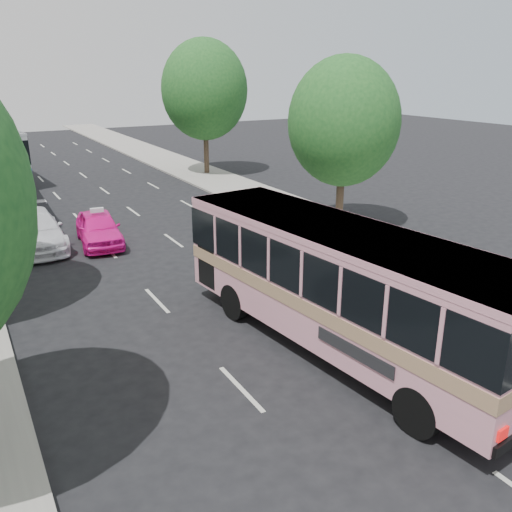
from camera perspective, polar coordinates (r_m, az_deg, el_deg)
ground at (r=15.76m, az=1.16°, el=-8.49°), size 120.00×120.00×0.00m
sidewalk_right at (r=36.35m, az=-3.28°, el=7.62°), size 4.00×90.00×0.12m
tree_right_near at (r=25.59m, az=9.47°, el=14.19°), size 5.10×5.10×7.95m
tree_right_far at (r=39.45m, az=-5.32°, el=17.36°), size 6.00×6.00×9.35m
pink_bus at (r=14.39m, az=8.82°, el=-2.12°), size 3.93×11.04×3.45m
pink_taxi at (r=24.56m, az=-16.23°, el=2.82°), size 2.17×4.41×1.45m
white_pickup at (r=25.02m, az=-22.29°, el=2.55°), size 2.24×5.35×1.55m
taxi_roof_sign at (r=24.35m, az=-16.40°, el=4.66°), size 0.57×0.24×0.18m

